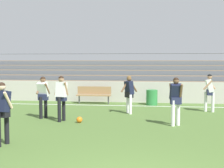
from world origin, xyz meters
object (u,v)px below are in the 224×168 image
at_px(player_white_trailing_run, 43,94).
at_px(player_white_pressing_high, 209,89).
at_px(player_white_dropping_back, 61,94).
at_px(soccer_ball, 79,120).
at_px(trash_bin, 152,97).
at_px(player_dark_challenging, 176,97).
at_px(player_dark_deep_cover, 2,108).
at_px(bench_near_bin, 94,93).
at_px(bleacher_stand, 167,77).
at_px(player_dark_on_ball, 129,91).

relative_size(player_white_trailing_run, player_white_pressing_high, 0.98).
bearing_deg(player_white_dropping_back, soccer_ball, -14.07).
bearing_deg(trash_bin, player_white_trailing_run, -133.05).
xyz_separation_m(player_dark_challenging, player_dark_deep_cover, (-4.73, -3.29, 0.00)).
relative_size(player_white_dropping_back, soccer_ball, 7.71).
bearing_deg(bench_near_bin, player_white_dropping_back, -92.80).
bearing_deg(bleacher_stand, player_white_pressing_high, -75.82).
height_order(bleacher_stand, player_dark_deep_cover, bleacher_stand).
bearing_deg(soccer_ball, player_white_trailing_run, 155.61).
distance_m(player_white_dropping_back, soccer_ball, 1.17).
relative_size(bench_near_bin, player_dark_challenging, 1.07).
distance_m(bleacher_stand, player_dark_challenging, 9.81).
distance_m(bleacher_stand, player_dark_deep_cover, 13.93).
relative_size(bleacher_stand, player_white_pressing_high, 15.08).
relative_size(bleacher_stand, soccer_ball, 114.58).
relative_size(bleacher_stand, player_dark_on_ball, 15.58).
bearing_deg(player_white_trailing_run, trash_bin, 46.95).
relative_size(trash_bin, soccer_ball, 3.54).
relative_size(player_white_trailing_run, player_dark_on_ball, 1.01).
distance_m(player_white_pressing_high, player_dark_deep_cover, 9.23).
distance_m(player_white_pressing_high, player_dark_on_ball, 3.60).
relative_size(trash_bin, player_dark_challenging, 0.46).
relative_size(player_dark_deep_cover, soccer_ball, 7.68).
distance_m(player_white_dropping_back, player_white_pressing_high, 6.58).
xyz_separation_m(trash_bin, player_dark_deep_cover, (-3.85, -8.62, 0.62)).
bearing_deg(player_white_pressing_high, soccer_ball, -147.52).
height_order(bleacher_stand, soccer_ball, bleacher_stand).
bearing_deg(bleacher_stand, player_white_dropping_back, -113.83).
bearing_deg(player_dark_deep_cover, player_dark_on_ball, 63.05).
distance_m(trash_bin, soccer_ball, 5.82).
height_order(player_white_trailing_run, player_dark_on_ball, player_white_trailing_run).
distance_m(bench_near_bin, player_dark_challenging, 6.73).
xyz_separation_m(player_white_dropping_back, player_dark_challenging, (4.16, -0.30, -0.01)).
xyz_separation_m(bench_near_bin, player_white_dropping_back, (-0.25, -5.17, 0.47)).
bearing_deg(player_white_trailing_run, player_dark_deep_cover, -85.41).
bearing_deg(trash_bin, player_white_pressing_high, -37.74).
xyz_separation_m(player_dark_challenging, player_dark_on_ball, (-1.81, 2.45, -0.05)).
xyz_separation_m(player_white_trailing_run, player_dark_challenging, (5.06, -0.85, 0.03)).
distance_m(player_white_trailing_run, player_white_pressing_high, 7.18).
bearing_deg(player_dark_challenging, player_white_dropping_back, 175.90).
xyz_separation_m(player_white_pressing_high, player_dark_deep_cover, (-6.39, -6.65, 0.01)).
height_order(bleacher_stand, bench_near_bin, bleacher_stand).
relative_size(bench_near_bin, player_white_pressing_high, 1.08).
relative_size(bleacher_stand, player_dark_challenging, 14.97).
relative_size(bench_near_bin, player_white_dropping_back, 1.06).
xyz_separation_m(player_dark_on_ball, soccer_ball, (-1.63, -2.33, -0.85)).
bearing_deg(bench_near_bin, player_dark_on_ball, -55.24).
bearing_deg(player_dark_deep_cover, bleacher_stand, 70.00).
bearing_deg(player_dark_challenging, player_white_trailing_run, 170.44).
distance_m(player_white_trailing_run, soccer_ball, 1.98).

